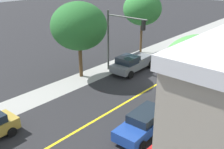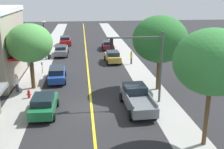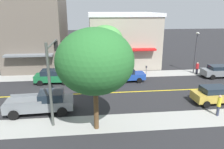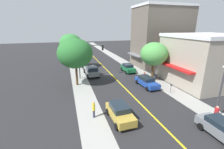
{
  "view_description": "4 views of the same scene",
  "coord_description": "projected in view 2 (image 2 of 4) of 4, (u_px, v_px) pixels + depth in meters",
  "views": [
    {
      "loc": [
        -11.41,
        20.03,
        10.17
      ],
      "look_at": [
        1.76,
        5.08,
        1.89
      ],
      "focal_mm": 41.47,
      "sensor_mm": 36.0,
      "label": 1
    },
    {
      "loc": [
        -0.64,
        -21.15,
        9.49
      ],
      "look_at": [
        2.08,
        3.04,
        1.99
      ],
      "focal_mm": 43.5,
      "sensor_mm": 36.0,
      "label": 2
    },
    {
      "loc": [
        20.85,
        3.66,
        8.46
      ],
      "look_at": [
        0.42,
        5.87,
        2.12
      ],
      "focal_mm": 34.37,
      "sensor_mm": 36.0,
      "label": 3
    },
    {
      "loc": [
        8.21,
        28.0,
        9.0
      ],
      "look_at": [
        1.58,
        5.91,
        1.83
      ],
      "focal_mm": 24.95,
      "sensor_mm": 36.0,
      "label": 4
    }
  ],
  "objects": [
    {
      "name": "grey_sedan_left_curb",
      "position": [
        61.0,
        50.0,
        41.61
      ],
      "size": [
        2.02,
        4.77,
        1.54
      ],
      "rotation": [
        0.0,
        0.0,
        1.56
      ],
      "color": "slate",
      "rests_on": "ground"
    },
    {
      "name": "pedestrian_white_shirt",
      "position": [
        17.0,
        83.0,
        26.46
      ],
      "size": [
        0.39,
        0.39,
        1.81
      ],
      "rotation": [
        0.0,
        0.0,
        4.02
      ],
      "color": "#33384C",
      "rests_on": "ground"
    },
    {
      "name": "green_sedan_left_curb",
      "position": [
        44.0,
        104.0,
        21.65
      ],
      "size": [
        2.13,
        4.27,
        1.59
      ],
      "rotation": [
        0.0,
        0.0,
        1.55
      ],
      "color": "#196638",
      "rests_on": "ground"
    },
    {
      "name": "blue_sedan_left_curb",
      "position": [
        57.0,
        74.0,
        29.74
      ],
      "size": [
        2.12,
        4.83,
        1.55
      ],
      "rotation": [
        0.0,
        0.0,
        1.61
      ],
      "color": "#1E429E",
      "rests_on": "ground"
    },
    {
      "name": "red_sedan_left_curb",
      "position": [
        65.0,
        41.0,
        49.64
      ],
      "size": [
        2.16,
        4.18,
        1.61
      ],
      "rotation": [
        0.0,
        0.0,
        1.6
      ],
      "color": "red",
      "rests_on": "ground"
    },
    {
      "name": "pedestrian_yellow_shirt",
      "position": [
        131.0,
        57.0,
        36.62
      ],
      "size": [
        0.3,
        0.3,
        1.83
      ],
      "rotation": [
        0.0,
        0.0,
        3.51
      ],
      "color": "#33384C",
      "rests_on": "ground"
    },
    {
      "name": "sidewalk_right",
      "position": [
        163.0,
        105.0,
        23.62
      ],
      "size": [
        2.76,
        126.0,
        0.01
      ],
      "primitive_type": "cube",
      "color": "#9E9E99",
      "rests_on": "ground"
    },
    {
      "name": "gold_sedan_right_curb",
      "position": [
        113.0,
        57.0,
        37.49
      ],
      "size": [
        2.11,
        4.21,
        1.6
      ],
      "rotation": [
        0.0,
        0.0,
        1.61
      ],
      "color": "#B29338",
      "rests_on": "ground"
    },
    {
      "name": "maroon_sedan_right_curb",
      "position": [
        108.0,
        45.0,
        46.17
      ],
      "size": [
        2.18,
        4.54,
        1.42
      ],
      "rotation": [
        0.0,
        0.0,
        1.53
      ],
      "color": "maroon",
      "rests_on": "ground"
    },
    {
      "name": "traffic_light_mast",
      "position": [
        145.0,
        57.0,
        22.95
      ],
      "size": [
        4.81,
        0.32,
        6.28
      ],
      "rotation": [
        0.0,
        0.0,
        3.14
      ],
      "color": "#474C47",
      "rests_on": "ground"
    },
    {
      "name": "sidewalk_left",
      "position": [
        16.0,
        112.0,
        22.29
      ],
      "size": [
        2.76,
        126.0,
        0.01
      ],
      "primitive_type": "cube",
      "color": "#9E9E99",
      "rests_on": "ground"
    },
    {
      "name": "street_lamp",
      "position": [
        44.0,
        36.0,
        38.13
      ],
      "size": [
        0.7,
        0.36,
        5.54
      ],
      "color": "#38383D",
      "rests_on": "ground"
    },
    {
      "name": "grey_pickup_truck",
      "position": [
        137.0,
        98.0,
        22.69
      ],
      "size": [
        2.44,
        5.61,
        1.82
      ],
      "rotation": [
        0.0,
        0.0,
        1.61
      ],
      "color": "slate",
      "rests_on": "ground"
    },
    {
      "name": "parking_meter",
      "position": [
        42.0,
        66.0,
        32.58
      ],
      "size": [
        0.12,
        0.18,
        1.32
      ],
      "color": "#4C4C51",
      "rests_on": "ground"
    },
    {
      "name": "pedestrian_red_shirt",
      "position": [
        48.0,
        54.0,
        39.25
      ],
      "size": [
        0.4,
        0.4,
        1.6
      ],
      "rotation": [
        0.0,
        0.0,
        5.59
      ],
      "color": "black",
      "rests_on": "ground"
    },
    {
      "name": "road_centerline_stripe",
      "position": [
        92.0,
        108.0,
        22.95
      ],
      "size": [
        0.2,
        126.0,
        0.0
      ],
      "primitive_type": "cube",
      "color": "yellow",
      "rests_on": "ground"
    },
    {
      "name": "street_tree_left_far",
      "position": [
        213.0,
        62.0,
        15.97
      ],
      "size": [
        4.69,
        4.69,
        7.5
      ],
      "color": "brown",
      "rests_on": "ground"
    },
    {
      "name": "ground_plane",
      "position": [
        92.0,
        108.0,
        22.95
      ],
      "size": [
        140.0,
        140.0,
        0.0
      ],
      "primitive_type": "plane",
      "color": "#262628"
    },
    {
      "name": "street_tree_left_near",
      "position": [
        30.0,
        43.0,
        26.38
      ],
      "size": [
        4.45,
        4.45,
        6.56
      ],
      "color": "brown",
      "rests_on": "ground"
    },
    {
      "name": "street_tree_right_corner",
      "position": [
        160.0,
        39.0,
        26.01
      ],
      "size": [
        5.31,
        5.31,
        7.34
      ],
      "color": "brown",
      "rests_on": "ground"
    },
    {
      "name": "fire_hydrant",
      "position": [
        29.0,
        94.0,
        25.06
      ],
      "size": [
        0.44,
        0.24,
        0.79
      ],
      "color": "red",
      "rests_on": "ground"
    },
    {
      "name": "small_dog",
      "position": [
        50.0,
        56.0,
        40.09
      ],
      "size": [
        0.26,
        0.66,
        0.49
      ],
      "rotation": [
        0.0,
        0.0,
        4.66
      ],
      "color": "black",
      "rests_on": "ground"
    }
  ]
}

